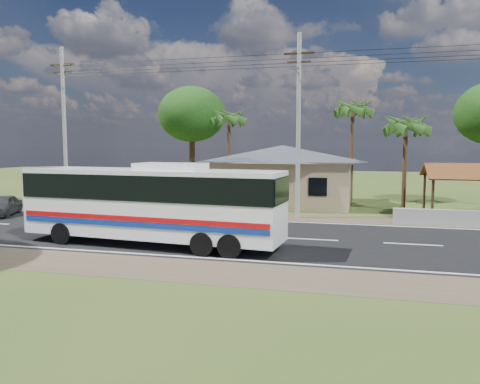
# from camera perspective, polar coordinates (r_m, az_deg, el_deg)

# --- Properties ---
(ground) EXTENTS (120.00, 120.00, 0.00)m
(ground) POSITION_cam_1_polar(r_m,az_deg,el_deg) (23.12, -2.55, -5.27)
(ground) COLOR #354A1A
(ground) RESTS_ON ground
(road) EXTENTS (120.00, 16.00, 0.03)m
(road) POSITION_cam_1_polar(r_m,az_deg,el_deg) (23.12, -2.55, -5.25)
(road) COLOR black
(road) RESTS_ON ground
(house) EXTENTS (12.40, 10.00, 5.00)m
(house) POSITION_cam_1_polar(r_m,az_deg,el_deg) (35.20, 5.18, 2.83)
(house) COLOR tan
(house) RESTS_ON ground
(waiting_shed) EXTENTS (5.20, 4.48, 3.35)m
(waiting_shed) POSITION_cam_1_polar(r_m,az_deg,el_deg) (30.91, 26.28, 2.02)
(waiting_shed) COLOR #392714
(waiting_shed) RESTS_ON ground
(concrete_barrier) EXTENTS (7.00, 0.30, 0.90)m
(concrete_barrier) POSITION_cam_1_polar(r_m,az_deg,el_deg) (28.11, 25.29, -2.92)
(concrete_barrier) COLOR #9E9E99
(concrete_barrier) RESTS_ON ground
(utility_poles) EXTENTS (32.80, 2.22, 11.00)m
(utility_poles) POSITION_cam_1_polar(r_m,az_deg,el_deg) (28.50, 6.46, 8.43)
(utility_poles) COLOR #9E9E99
(utility_poles) RESTS_ON ground
(palm_near) EXTENTS (2.80, 2.80, 6.70)m
(palm_near) POSITION_cam_1_polar(r_m,az_deg,el_deg) (32.85, 19.58, 7.67)
(palm_near) COLOR #47301E
(palm_near) RESTS_ON ground
(palm_mid) EXTENTS (2.80, 2.80, 8.20)m
(palm_mid) POSITION_cam_1_polar(r_m,az_deg,el_deg) (37.31, 13.59, 9.80)
(palm_mid) COLOR #47301E
(palm_mid) RESTS_ON ground
(palm_far) EXTENTS (2.80, 2.80, 7.70)m
(palm_far) POSITION_cam_1_polar(r_m,az_deg,el_deg) (39.24, -1.36, 9.05)
(palm_far) COLOR #47301E
(palm_far) RESTS_ON ground
(tree_behind_house) EXTENTS (6.00, 6.00, 9.61)m
(tree_behind_house) POSITION_cam_1_polar(r_m,az_deg,el_deg) (42.40, -5.90, 9.37)
(tree_behind_house) COLOR #47301E
(tree_behind_house) RESTS_ON ground
(coach_bus) EXTENTS (11.92, 3.46, 3.65)m
(coach_bus) POSITION_cam_1_polar(r_m,az_deg,el_deg) (20.80, -10.76, -0.79)
(coach_bus) COLOR white
(coach_bus) RESTS_ON ground
(motorcycle) EXTENTS (1.63, 0.99, 0.81)m
(motorcycle) POSITION_cam_1_polar(r_m,az_deg,el_deg) (28.93, 25.42, -2.79)
(motorcycle) COLOR black
(motorcycle) RESTS_ON ground
(small_car) EXTENTS (2.81, 4.07, 1.29)m
(small_car) POSITION_cam_1_polar(r_m,az_deg,el_deg) (32.92, -26.97, -1.46)
(small_car) COLOR #2C2C2F
(small_car) RESTS_ON ground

